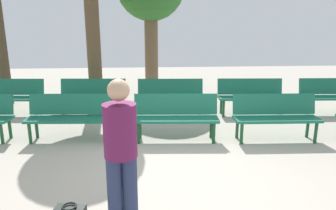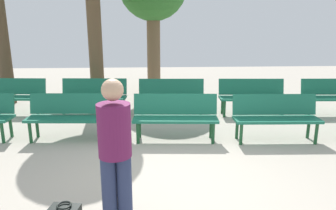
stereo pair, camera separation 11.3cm
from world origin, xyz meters
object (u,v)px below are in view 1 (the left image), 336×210
(bench_r0_c2, at_px, (176,114))
(bench_r1_c3, at_px, (251,94))
(bench_r0_c1, at_px, (70,114))
(bench_r1_c0, at_px, (10,95))
(bench_r1_c2, at_px, (170,95))
(tree_2, at_px, (0,51))
(bench_r1_c1, at_px, (93,94))
(bench_r0_c3, at_px, (275,114))
(bench_r1_c4, at_px, (332,94))
(visitor_with_backpack, at_px, (121,147))

(bench_r0_c2, height_order, bench_r1_c3, same)
(bench_r0_c1, bearing_deg, bench_r0_c2, -0.99)
(bench_r1_c0, bearing_deg, bench_r0_c1, -40.45)
(bench_r1_c2, height_order, tree_2, tree_2)
(bench_r1_c1, bearing_deg, bench_r0_c1, -90.61)
(bench_r0_c3, bearing_deg, bench_r1_c4, 39.78)
(bench_r0_c1, xyz_separation_m, bench_r1_c4, (6.07, 1.38, 0.00))
(bench_r1_c1, distance_m, bench_r1_c3, 3.89)
(bench_r1_c2, bearing_deg, bench_r0_c2, -88.10)
(bench_r0_c2, height_order, bench_r0_c3, same)
(bench_r1_c0, height_order, bench_r1_c1, same)
(bench_r0_c2, xyz_separation_m, bench_r1_c2, (0.04, 1.73, 0.00))
(bench_r0_c1, xyz_separation_m, bench_r1_c2, (2.05, 1.58, 0.00))
(bench_r0_c3, relative_size, bench_r1_c3, 0.99)
(bench_r1_c4, bearing_deg, visitor_with_backpack, -137.05)
(bench_r0_c1, relative_size, bench_r1_c2, 1.00)
(bench_r1_c4, distance_m, visitor_with_backpack, 6.44)
(bench_r0_c1, relative_size, bench_r0_c2, 1.00)
(bench_r0_c3, height_order, bench_r1_c4, same)
(tree_2, bearing_deg, bench_r0_c2, -35.11)
(bench_r1_c2, xyz_separation_m, bench_r1_c4, (4.02, -0.20, 0.00))
(bench_r1_c0, height_order, bench_r1_c4, same)
(bench_r1_c3, bearing_deg, tree_2, 170.18)
(bench_r0_c2, relative_size, bench_r1_c1, 1.00)
(bench_r0_c3, relative_size, tree_2, 0.54)
(bench_r0_c1, height_order, visitor_with_backpack, visitor_with_backpack)
(bench_r0_c2, bearing_deg, bench_r1_c2, 92.48)
(bench_r0_c1, distance_m, bench_r1_c3, 4.29)
(bench_r1_c1, relative_size, bench_r1_c2, 1.00)
(bench_r0_c3, height_order, bench_r1_c1, same)
(bench_r1_c2, relative_size, bench_r1_c3, 1.00)
(bench_r0_c3, height_order, bench_r1_c2, same)
(bench_r0_c1, bearing_deg, bench_r1_c1, 88.51)
(bench_r0_c1, height_order, bench_r0_c2, same)
(bench_r1_c1, relative_size, bench_r1_c3, 1.00)
(bench_r0_c2, distance_m, bench_r1_c2, 1.73)
(bench_r0_c2, xyz_separation_m, bench_r1_c3, (2.01, 1.63, 0.00))
(bench_r0_c3, xyz_separation_m, visitor_with_backpack, (-2.73, -2.51, 0.43))
(bench_r1_c1, height_order, bench_r1_c2, same)
(bench_r1_c3, height_order, visitor_with_backpack, visitor_with_backpack)
(bench_r1_c1, xyz_separation_m, bench_r1_c4, (5.92, -0.36, 0.00))
(bench_r1_c0, relative_size, bench_r1_c3, 1.00)
(bench_r1_c0, height_order, tree_2, tree_2)
(bench_r0_c2, bearing_deg, visitor_with_backpack, -103.78)
(bench_r0_c3, relative_size, bench_r1_c0, 0.99)
(bench_r1_c1, bearing_deg, tree_2, 158.28)
(bench_r1_c3, bearing_deg, bench_r1_c2, -179.63)
(bench_r1_c1, relative_size, bench_r1_c4, 1.01)
(bench_r1_c3, bearing_deg, bench_r1_c4, 0.61)
(bench_r0_c3, xyz_separation_m, bench_r1_c0, (-5.79, 2.16, 0.00))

